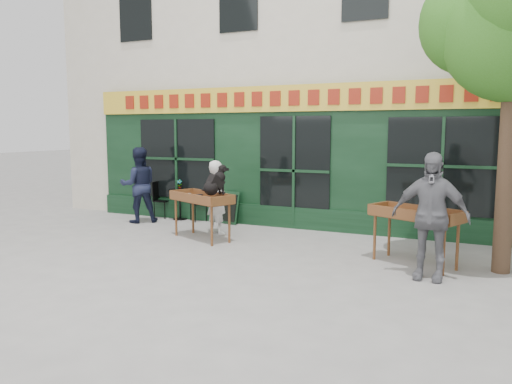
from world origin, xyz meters
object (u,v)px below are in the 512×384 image
book_cart_center (202,200)px  book_cart_right (415,217)px  dog (215,179)px  woman (217,197)px  man_left (139,185)px  bistro_table (180,198)px  man_right (430,216)px

book_cart_center → book_cart_right: 4.32m
book_cart_center → dog: size_ratio=2.70×
woman → man_left: man_left is taller
book_cart_center → book_cart_right: same height
woman → book_cart_right: size_ratio=1.00×
dog → bistro_table: size_ratio=0.79×
woman → bistro_table: bearing=-9.5°
book_cart_center → man_left: man_left is taller
book_cart_center → book_cart_right: (4.31, -0.24, 0.00)m
book_cart_right → man_left: size_ratio=0.87×
dog → book_cart_right: dog is taller
book_cart_center → bistro_table: (-1.71, 1.79, -0.28)m
book_cart_center → woman: woman is taller
woman → man_left: (-2.41, 0.38, 0.12)m
man_right → bistro_table: (-6.32, 2.77, -0.44)m
book_cart_center → man_left: bearing=-179.1°
woman → dog: bearing=140.7°
dog → man_left: man_left is taller
dog → bistro_table: (-2.06, 1.84, -0.75)m
dog → man_right: (4.26, -0.94, -0.31)m
dog → man_right: size_ratio=0.31×
bistro_table → man_left: 1.10m
man_right → bistro_table: bearing=160.8°
man_right → woman: bearing=165.0°
woman → man_right: (4.61, -1.64, 0.17)m
woman → bistro_table: 2.07m
woman → book_cart_right: woman is taller
woman → man_right: 4.90m
bistro_table → man_left: bearing=-132.9°
book_cart_center → book_cart_right: bearing=21.0°
book_cart_center → woman: bearing=114.2°
woman → book_cart_right: bearing=-167.5°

